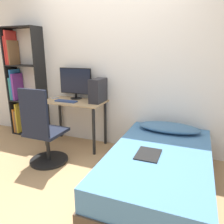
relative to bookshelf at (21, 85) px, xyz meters
The scene contains 12 objects.
ground_plane 2.22m from the bookshelf, 34.85° to the right, with size 14.00×14.00×0.00m, color tan.
wall_back 1.71m from the bookshelf, ahead, with size 8.00×0.05×2.50m.
desk 1.19m from the bookshelf, ahead, with size 0.96×0.52×0.73m.
bookshelf is the anchor object (origin of this frame).
office_chair 1.44m from the bookshelf, 37.01° to the right, with size 0.52×0.52×1.04m.
bed 2.79m from the bookshelf, 16.84° to the right, with size 1.07×1.85×0.43m.
pillow 2.63m from the bookshelf, ahead, with size 0.81×0.36×0.11m.
magazine 2.69m from the bookshelf, 19.86° to the right, with size 0.24×0.32×0.01m.
monitor 1.09m from the bookshelf, ahead, with size 0.56×0.19×0.49m.
keyboard 1.09m from the bookshelf, 11.72° to the right, with size 0.34×0.11×0.02m.
pc_tower 1.52m from the bookshelf, ahead, with size 0.16×0.34×0.35m.
phone 0.76m from the bookshelf, ahead, with size 0.07×0.14×0.01m.
Camera 1 is at (1.23, -1.80, 1.48)m, focal length 35.00 mm.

